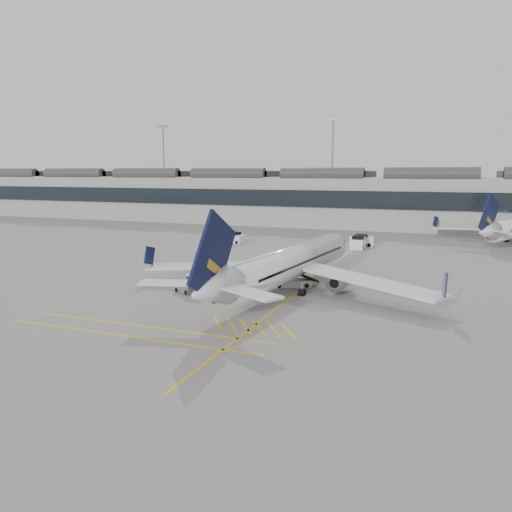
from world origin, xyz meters
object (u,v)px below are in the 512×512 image
(ramp_agent_a, at_px, (258,282))
(pushback_tug, at_px, (186,287))
(baggage_cart_a, at_px, (257,270))
(belt_loader, at_px, (291,281))
(ramp_agent_b, at_px, (230,274))
(airliner_main, at_px, (288,264))

(ramp_agent_a, relative_size, pushback_tug, 0.65)
(baggage_cart_a, height_order, pushback_tug, baggage_cart_a)
(belt_loader, bearing_deg, pushback_tug, -167.55)
(baggage_cart_a, bearing_deg, ramp_agent_a, -76.52)
(baggage_cart_a, xyz_separation_m, ramp_agent_b, (-2.26, -2.70, -0.16))
(belt_loader, height_order, ramp_agent_b, belt_loader)
(belt_loader, xyz_separation_m, pushback_tug, (-9.10, -6.59, -0.03))
(belt_loader, distance_m, pushback_tug, 11.23)
(baggage_cart_a, xyz_separation_m, ramp_agent_a, (2.24, -5.46, -0.11))
(belt_loader, distance_m, ramp_agent_b, 7.27)
(baggage_cart_a, height_order, ramp_agent_b, baggage_cart_a)
(airliner_main, distance_m, baggage_cart_a, 7.19)
(belt_loader, distance_m, baggage_cart_a, 5.74)
(airliner_main, distance_m, ramp_agent_a, 3.68)
(ramp_agent_b, bearing_deg, baggage_cart_a, -160.58)
(belt_loader, bearing_deg, airliner_main, -105.98)
(ramp_agent_a, bearing_deg, belt_loader, 15.54)
(ramp_agent_b, bearing_deg, airliner_main, 135.38)
(airliner_main, xyz_separation_m, baggage_cart_a, (-5.25, 4.56, -1.81))
(ramp_agent_b, relative_size, pushback_tug, 0.61)
(ramp_agent_a, bearing_deg, pushback_tug, -177.01)
(baggage_cart_a, height_order, ramp_agent_a, baggage_cart_a)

